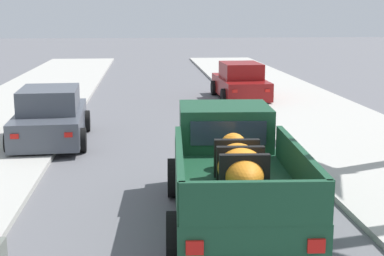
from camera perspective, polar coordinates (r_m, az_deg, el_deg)
The scene contains 5 objects.
sidewalk_right at distance 14.57m, azimuth 19.07°, elevation -2.67°, with size 4.63×60.00×0.12m, color #B2AFA8.
curb_right at distance 14.23m, azimuth 15.71°, elevation -2.84°, with size 0.16×60.00×0.10m, color silver.
pickup_truck at distance 9.45m, azimuth 4.15°, elevation -5.01°, with size 2.41×5.30×1.80m.
car_left_mid at distance 15.77m, azimuth -14.43°, elevation 1.11°, with size 2.20×4.33×1.54m.
car_right_mid at distance 23.06m, azimuth 5.03°, elevation 4.73°, with size 2.11×4.30×1.54m.
Camera 1 is at (-0.66, -0.85, 3.55)m, focal length 51.48 mm.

